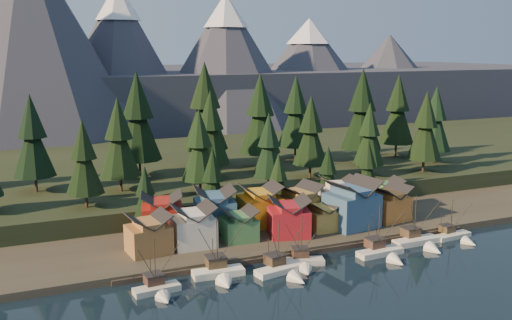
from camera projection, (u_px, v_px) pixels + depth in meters
name	position (u px, v px, depth m)	size (l,w,h in m)	color
ground	(346.00, 282.00, 104.43)	(500.00, 500.00, 0.00)	black
shore_strip	(260.00, 219.00, 140.38)	(400.00, 50.00, 1.50)	#353027
hillside	(199.00, 170.00, 185.07)	(420.00, 100.00, 6.00)	black
dock	(304.00, 250.00, 119.22)	(80.00, 4.00, 1.00)	#40362E
mountain_ridge	(117.00, 80.00, 290.51)	(560.00, 190.00, 90.00)	#404252
boat_0	(158.00, 282.00, 98.72)	(8.59, 9.21, 10.86)	beige
boat_1	(220.00, 265.00, 105.66)	(10.14, 10.93, 12.47)	white
boat_2	(284.00, 264.00, 107.33)	(10.92, 11.54, 11.64)	white
boat_3	(303.00, 256.00, 111.40)	(9.48, 9.97, 10.85)	beige
boat_4	(384.00, 247.00, 116.41)	(10.55, 11.40, 11.55)	white
boat_5	(420.00, 236.00, 123.06)	(11.13, 12.07, 11.91)	white
boat_6	(456.00, 232.00, 127.08)	(9.61, 10.34, 9.79)	white
house_front_0	(148.00, 232.00, 114.18)	(8.91, 8.51, 8.11)	#9C6937
house_front_1	(193.00, 224.00, 118.20)	(8.69, 8.36, 8.79)	beige
house_front_2	(239.00, 224.00, 121.92)	(7.41, 7.46, 6.94)	#407743
house_front_3	(289.00, 216.00, 124.61)	(10.20, 9.92, 8.63)	maroon
house_front_4	(322.00, 215.00, 128.80)	(6.39, 6.89, 6.53)	#AC8C3D
house_front_5	(352.00, 202.00, 130.45)	(11.97, 11.17, 11.15)	#34577D
house_front_6	(389.00, 202.00, 136.12)	(9.42, 9.02, 8.43)	#BF7331
house_back_0	(162.00, 213.00, 124.72)	(10.44, 10.18, 9.54)	maroon
house_back_1	(215.00, 208.00, 128.35)	(10.09, 10.17, 9.79)	#345B7C
house_back_2	(260.00, 204.00, 131.80)	(9.75, 9.06, 9.74)	#BF871B
house_back_3	(299.00, 203.00, 133.79)	(10.50, 9.71, 9.28)	olive
house_back_4	(338.00, 195.00, 141.14)	(10.06, 9.82, 9.17)	beige
house_back_5	(386.00, 193.00, 144.58)	(8.55, 8.62, 8.13)	#3F7443
tree_hill_1	(33.00, 139.00, 142.75)	(10.74, 10.74, 25.01)	#332319
tree_hill_2	(84.00, 160.00, 129.04)	(8.74, 8.74, 20.35)	#332319
tree_hill_3	(119.00, 140.00, 143.30)	(10.40, 10.40, 24.24)	#332319
tree_hill_4	(138.00, 120.00, 159.32)	(12.83, 12.83, 29.88)	#332319
tree_hill_5	(200.00, 148.00, 141.50)	(9.21, 9.21, 21.45)	#332319
tree_hill_6	(211.00, 131.00, 157.75)	(10.65, 10.65, 24.80)	#332319
tree_hill_7	(269.00, 147.00, 146.78)	(8.54, 8.54, 19.90)	#332319
tree_hill_8	(260.00, 117.00, 170.56)	(12.39, 12.39, 28.85)	#332319
tree_hill_9	(311.00, 133.00, 158.87)	(10.04, 10.04, 23.38)	#332319
tree_hill_10	(296.00, 114.00, 184.07)	(11.83, 11.83, 27.55)	#332319
tree_hill_11	(369.00, 136.00, 160.75)	(9.08, 9.08, 21.16)	#332319
tree_hill_12	(362.00, 112.00, 177.32)	(12.87, 12.87, 29.98)	#332319
tree_hill_13	(425.00, 128.00, 165.55)	(10.33, 10.33, 24.06)	#332319
tree_hill_14	(398.00, 112.00, 189.90)	(11.88, 11.88, 27.67)	#332319
tree_hill_15	(205.00, 109.00, 173.85)	(13.79, 13.79, 32.12)	#332319
tree_hill_17	(435.00, 121.00, 179.13)	(10.56, 10.56, 24.60)	#332319
tree_shore_0	(145.00, 195.00, 127.90)	(6.38, 6.38, 14.85)	#332319
tree_shore_1	(213.00, 182.00, 133.74)	(7.61, 7.61, 17.72)	#332319
tree_shore_2	(278.00, 181.00, 140.53)	(6.58, 6.58, 15.34)	#332319
tree_shore_3	(328.00, 174.00, 145.83)	(6.92, 6.92, 16.13)	#332319
tree_shore_4	(367.00, 168.00, 150.35)	(7.30, 7.30, 17.01)	#332319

